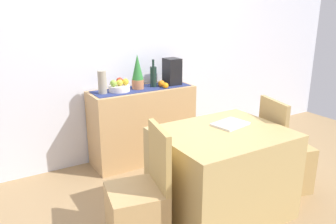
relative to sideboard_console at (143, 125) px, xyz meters
The scene contains 19 objects.
ground_plane 1.01m from the sideboard_console, 90.76° to the right, with size 6.40×6.40×0.02m, color #9B7C53.
room_wall_rear 0.97m from the sideboard_console, 92.68° to the left, with size 6.40×0.06×2.70m, color silver.
sideboard_console is the anchor object (origin of this frame).
table_runner 0.42m from the sideboard_console, ahead, with size 1.09×0.32×0.01m, color navy.
fruit_bowl 0.52m from the sideboard_console, behind, with size 0.22×0.22×0.06m, color white.
apple_rear 0.62m from the sideboard_console, behind, with size 0.07×0.07×0.07m, color #88B33F.
apple_center 0.57m from the sideboard_console, 166.95° to the left, with size 0.07×0.07×0.07m, color red.
apple_left 0.58m from the sideboard_console, behind, with size 0.07×0.07×0.07m, color gold.
apple_right 0.55m from the sideboard_console, behind, with size 0.07×0.07×0.07m, color gold.
wine_bottle 0.56m from the sideboard_console, ahead, with size 0.07×0.07×0.31m.
coffee_maker 0.69m from the sideboard_console, ahead, with size 0.16×0.18×0.30m, color black.
ceramic_vase 0.70m from the sideboard_console, behind, with size 0.09×0.09×0.24m, color #A09886.
potted_plant 0.61m from the sideboard_console, behind, with size 0.13×0.13×0.38m.
orange_loose_near_bowl 0.52m from the sideboard_console, 29.33° to the right, with size 0.06×0.06×0.06m, color orange.
orange_loose_end 0.51m from the sideboard_console, 10.26° to the right, with size 0.08×0.08×0.08m, color orange.
dining_table 1.29m from the sideboard_console, 86.75° to the right, with size 1.02×0.83×0.74m, color tan.
open_book 1.27m from the sideboard_console, 79.69° to the right, with size 0.28×0.21×0.02m, color white.
chair_near_window 1.48m from the sideboard_console, 118.41° to the right, with size 0.47×0.47×0.90m.
chair_by_corner 1.55m from the sideboard_console, 56.66° to the right, with size 0.48×0.48×0.90m.
Camera 1 is at (-1.63, -2.36, 1.71)m, focal length 36.86 mm.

